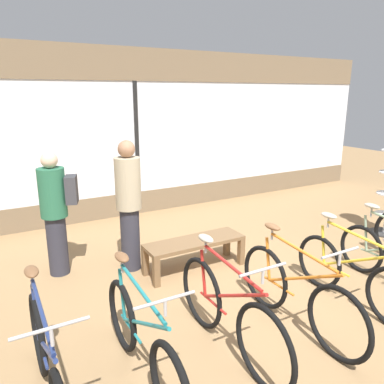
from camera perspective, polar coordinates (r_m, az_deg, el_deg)
The scene contains 10 objects.
ground_plane at distance 4.70m, azimuth 10.05°, elevation -15.76°, with size 24.00×24.00×0.00m, color #99754C.
shop_back_wall at distance 7.42m, azimuth -8.53°, elevation 8.99°, with size 12.00×0.08×3.20m.
bicycle_far_left at distance 3.27m, azimuth -21.12°, elevation -23.69°, with size 0.46×1.78×1.04m.
bicycle_left at distance 3.38m, azimuth -7.62°, elevation -21.66°, with size 0.46×1.71×1.02m.
bicycle_center_left at distance 3.66m, azimuth 5.52°, elevation -17.85°, with size 0.46×1.74×1.05m.
bicycle_center at distance 4.09m, azimuth 15.65°, elevation -14.73°, with size 0.46×1.74×1.04m.
bicycle_center_right at distance 4.73m, azimuth 23.26°, elevation -11.50°, with size 0.46×1.67×1.02m.
display_bench at distance 5.17m, azimuth 0.41°, elevation -8.13°, with size 1.40×0.44×0.43m.
customer_near_rack at distance 5.08m, azimuth -9.61°, elevation -1.70°, with size 0.46×0.46×1.79m.
customer_by_window at distance 5.20m, azimuth -20.07°, elevation -2.61°, with size 0.55×0.43×1.67m.
Camera 1 is at (-2.64, -3.08, 2.38)m, focal length 35.00 mm.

